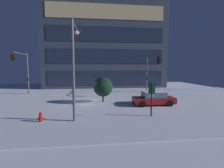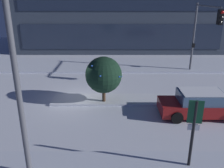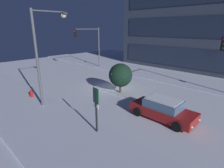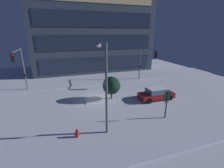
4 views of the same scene
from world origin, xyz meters
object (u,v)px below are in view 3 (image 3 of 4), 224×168
object	(u,v)px
decorated_tree_median	(120,75)
parking_info_sign	(96,105)
car_near	(163,109)
traffic_light_corner_far_left	(90,41)
street_lamp_arched	(45,45)
fire_hydrant	(32,94)

from	to	relation	value
decorated_tree_median	parking_info_sign	bearing A→B (deg)	-60.12
parking_info_sign	decorated_tree_median	xyz separation A→B (m)	(-3.61, 6.28, 0.01)
car_near	traffic_light_corner_far_left	distance (m)	18.44
street_lamp_arched	fire_hydrant	distance (m)	5.25
car_near	parking_info_sign	bearing A→B (deg)	-113.29
traffic_light_corner_far_left	fire_hydrant	xyz separation A→B (m)	(5.93, -12.05, -3.91)
fire_hydrant	parking_info_sign	world-z (taller)	parking_info_sign
car_near	traffic_light_corner_far_left	world-z (taller)	traffic_light_corner_far_left
parking_info_sign	decorated_tree_median	world-z (taller)	decorated_tree_median
car_near	parking_info_sign	distance (m)	5.11
traffic_light_corner_far_left	decorated_tree_median	bearing A→B (deg)	63.83
traffic_light_corner_far_left	parking_info_sign	world-z (taller)	traffic_light_corner_far_left
car_near	street_lamp_arched	distance (m)	10.17
car_near	traffic_light_corner_far_left	xyz separation A→B (m)	(-16.61, 7.14, 3.62)
traffic_light_corner_far_left	fire_hydrant	distance (m)	13.99
street_lamp_arched	fire_hydrant	world-z (taller)	street_lamp_arched
fire_hydrant	decorated_tree_median	size ratio (longest dim) A/B	0.29
parking_info_sign	decorated_tree_median	distance (m)	7.24
traffic_light_corner_far_left	decorated_tree_median	size ratio (longest dim) A/B	2.06
fire_hydrant	decorated_tree_median	bearing A→B (deg)	52.39
street_lamp_arched	decorated_tree_median	bearing A→B (deg)	-21.43
car_near	fire_hydrant	xyz separation A→B (m)	(-10.68, -4.92, -0.29)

